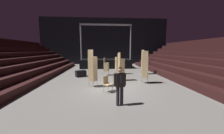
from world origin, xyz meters
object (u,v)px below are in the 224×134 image
Objects in this scene: man_with_tie at (120,84)px; chair_stack_mid_centre at (93,68)px; chair_stack_front_left at (144,62)px; equipment_road_case at (81,74)px; chair_stack_rear_left at (118,63)px; chair_stack_mid_right at (106,67)px; chair_stack_mid_left at (121,67)px; chair_stack_front_right at (145,67)px; stage_riser at (106,63)px; loose_chair_near_man at (107,83)px.

man_with_tie is 3.44m from chair_stack_mid_centre.
equipment_road_case is at bearing -103.04° from chair_stack_front_left.
chair_stack_rear_left is at bearing -107.37° from man_with_tie.
chair_stack_mid_right is (-3.87, -0.29, -0.38)m from chair_stack_front_left.
chair_stack_rear_left is (1.20, 0.52, 0.25)m from chair_stack_mid_right.
chair_stack_mid_left is (0.73, 4.73, 0.13)m from man_with_tie.
chair_stack_mid_centre reaches higher than chair_stack_rear_left.
chair_stack_mid_right is 0.77× the size of chair_stack_rear_left.
chair_stack_front_left is 6.38m from equipment_road_case.
chair_stack_front_right is 4.33m from chair_stack_mid_right.
equipment_road_case is at bearing -133.47° from chair_stack_mid_left.
chair_stack_front_right reaches higher than man_with_tie.
man_with_tie is at bearing -88.78° from stage_riser.
chair_stack_front_left is 1.11× the size of chair_stack_rear_left.
loose_chair_near_man is at bearing -91.15° from stage_riser.
chair_stack_mid_centre is at bearing -77.07° from man_with_tie.
man_with_tie is 2.08m from loose_chair_near_man.
chair_stack_front_right is at bearing 56.96° from chair_stack_mid_right.
chair_stack_mid_right is (-2.77, 3.31, -0.34)m from chair_stack_front_right.
chair_stack_front_right is at bearing 168.98° from loose_chair_near_man.
chair_stack_mid_right is at bearing 153.09° from chair_stack_front_right.
loose_chair_near_man is (-0.10, -5.11, -0.33)m from chair_stack_mid_right.
man_with_tie is 0.70× the size of chair_stack_front_left.
chair_stack_rear_left is (-1.57, 3.83, -0.08)m from chair_stack_front_right.
chair_stack_front_left and chair_stack_mid_centre have the same top height.
loose_chair_near_man is at bearing -87.31° from man_with_tie.
man_with_tie reaches higher than chair_stack_mid_right.
chair_stack_rear_left is (0.08, 2.87, 0.00)m from chair_stack_mid_left.
equipment_road_case is at bearing -60.55° from chair_stack_mid_right.
equipment_road_case is (-6.26, -0.81, -0.95)m from chair_stack_front_left.
chair_stack_mid_left is 2.47× the size of equipment_road_case.
man_with_tie is 1.01× the size of chair_stack_mid_right.
loose_chair_near_man is (0.92, -1.16, -0.70)m from chair_stack_mid_centre.
stage_riser is 5.74m from chair_stack_mid_right.
stage_riser reaches higher than chair_stack_front_right.
chair_stack_mid_left is 2.87m from chair_stack_rear_left.
stage_riser is 5.35m from chair_stack_rear_left.
chair_stack_mid_right is (-1.12, 2.36, -0.25)m from chair_stack_mid_left.
chair_stack_front_left is at bearing -126.57° from man_with_tie.
chair_stack_front_left is 1.11× the size of chair_stack_mid_left.
chair_stack_front_left reaches higher than chair_stack_front_right.
chair_stack_front_left is 3.77m from chair_stack_front_right.
chair_stack_front_left reaches higher than chair_stack_mid_left.
loose_chair_near_man is (-3.97, -5.40, -0.70)m from chair_stack_front_left.
chair_stack_mid_centre is (-4.88, -4.25, 0.00)m from chair_stack_front_left.
chair_stack_front_right is at bearing -37.50° from chair_stack_front_left.
chair_stack_mid_left is (-2.75, -2.65, -0.13)m from chair_stack_front_left.
chair_stack_front_left is at bearing -112.94° from chair_stack_rear_left.
chair_stack_front_left is at bearing 7.41° from equipment_road_case.
chair_stack_mid_left reaches higher than man_with_tie.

